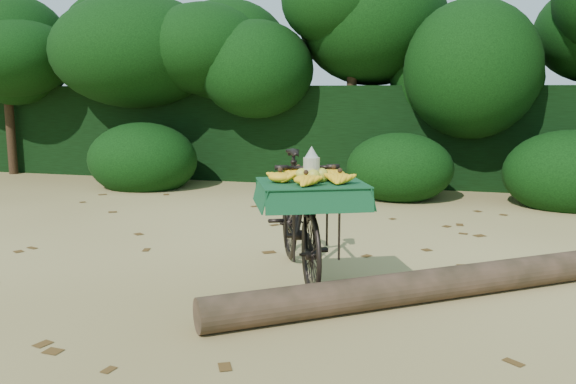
# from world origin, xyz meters

# --- Properties ---
(ground) EXTENTS (80.00, 80.00, 0.00)m
(ground) POSITION_xyz_m (0.00, 0.00, 0.00)
(ground) COLOR tan
(ground) RESTS_ON ground
(vendor_bicycle) EXTENTS (1.41, 2.04, 1.18)m
(vendor_bicycle) POSITION_xyz_m (0.99, -0.08, 0.60)
(vendor_bicycle) COLOR black
(vendor_bicycle) RESTS_ON ground
(fallen_log) EXTENTS (3.14, 2.43, 0.27)m
(fallen_log) POSITION_xyz_m (2.11, -0.47, 0.13)
(fallen_log) COLOR brown
(fallen_log) RESTS_ON ground
(hedge_backdrop) EXTENTS (26.00, 1.80, 1.80)m
(hedge_backdrop) POSITION_xyz_m (0.00, 6.30, 0.90)
(hedge_backdrop) COLOR black
(hedge_backdrop) RESTS_ON ground
(tree_row) EXTENTS (14.50, 2.00, 4.00)m
(tree_row) POSITION_xyz_m (-0.65, 5.50, 2.00)
(tree_row) COLOR black
(tree_row) RESTS_ON ground
(bush_clumps) EXTENTS (8.80, 1.70, 0.90)m
(bush_clumps) POSITION_xyz_m (0.50, 4.30, 0.45)
(bush_clumps) COLOR black
(bush_clumps) RESTS_ON ground
(leaf_litter) EXTENTS (7.00, 7.30, 0.01)m
(leaf_litter) POSITION_xyz_m (0.00, 0.65, 0.01)
(leaf_litter) COLOR #4D3314
(leaf_litter) RESTS_ON ground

